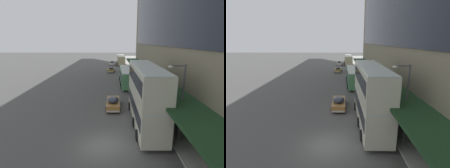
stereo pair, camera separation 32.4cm
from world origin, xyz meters
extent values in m
plane|color=#50504D|center=(0.00, 0.00, 0.00)|extent=(240.00, 240.00, 0.00)
cube|color=#1A391D|center=(6.40, 0.00, 3.85)|extent=(3.20, 72.00, 0.24)
cube|color=#51955C|center=(3.81, 21.60, 1.77)|extent=(2.53, 11.44, 2.84)
cube|color=black|center=(3.81, 21.60, 2.11)|extent=(2.57, 10.53, 1.25)
cube|color=silver|center=(3.81, 21.60, 3.24)|extent=(2.43, 11.44, 0.12)
cube|color=black|center=(3.83, 27.35, 2.94)|extent=(1.25, 0.06, 0.36)
cylinder|color=black|center=(2.57, 25.49, 0.50)|extent=(0.25, 1.00, 1.00)
cylinder|color=black|center=(5.07, 25.48, 0.50)|extent=(0.25, 1.00, 1.00)
cylinder|color=black|center=(2.55, 18.06, 0.50)|extent=(0.25, 1.00, 1.00)
cylinder|color=black|center=(5.05, 18.05, 0.50)|extent=(0.25, 1.00, 1.00)
cylinder|color=black|center=(2.56, 20.74, 0.50)|extent=(0.25, 1.00, 1.00)
cylinder|color=black|center=(5.06, 20.73, 0.50)|extent=(0.25, 1.00, 1.00)
cube|color=tan|center=(4.15, 53.05, 1.80)|extent=(2.65, 11.39, 2.90)
cube|color=black|center=(4.15, 53.05, 2.15)|extent=(2.68, 10.48, 1.28)
cube|color=silver|center=(4.15, 53.05, 3.30)|extent=(2.54, 11.39, 0.12)
cube|color=black|center=(4.18, 58.78, 3.00)|extent=(1.30, 0.07, 0.36)
cylinder|color=black|center=(2.87, 56.93, 0.50)|extent=(0.25, 1.00, 1.00)
cylinder|color=black|center=(5.47, 56.91, 0.50)|extent=(0.25, 1.00, 1.00)
cylinder|color=black|center=(2.84, 49.53, 0.50)|extent=(0.25, 1.00, 1.00)
cylinder|color=black|center=(5.43, 49.52, 0.50)|extent=(0.25, 1.00, 1.00)
cylinder|color=black|center=(2.85, 52.20, 0.50)|extent=(0.25, 1.00, 1.00)
cylinder|color=black|center=(5.45, 52.19, 0.50)|extent=(0.25, 1.00, 1.00)
cube|color=beige|center=(4.32, 4.32, 1.79)|extent=(2.52, 11.07, 2.89)
cube|color=black|center=(4.32, 4.32, 2.14)|extent=(2.55, 10.19, 1.27)
cube|color=silver|center=(4.32, 4.32, 3.29)|extent=(2.42, 11.07, 0.12)
cube|color=beige|center=(4.32, 4.32, 4.78)|extent=(2.52, 11.07, 2.89)
cube|color=black|center=(4.32, 4.32, 5.12)|extent=(2.55, 10.19, 1.27)
cube|color=silver|center=(4.32, 4.32, 6.27)|extent=(2.42, 11.07, 0.12)
cube|color=black|center=(4.35, 9.89, 5.97)|extent=(1.23, 0.07, 0.36)
cylinder|color=black|center=(3.11, 8.08, 0.50)|extent=(0.26, 1.00, 1.00)
cylinder|color=black|center=(5.56, 8.07, 0.50)|extent=(0.26, 1.00, 1.00)
cylinder|color=black|center=(3.07, 0.90, 0.50)|extent=(0.26, 1.00, 1.00)
cylinder|color=black|center=(5.52, 0.88, 0.50)|extent=(0.26, 1.00, 1.00)
cylinder|color=black|center=(3.08, 3.49, 0.50)|extent=(0.26, 1.00, 1.00)
cylinder|color=black|center=(5.54, 3.48, 0.50)|extent=(0.26, 1.00, 1.00)
cube|color=olive|center=(0.53, 36.72, 0.61)|extent=(2.03, 4.82, 0.78)
ellipsoid|color=#1E232D|center=(0.52, 36.49, 1.23)|extent=(1.70, 2.68, 0.50)
cube|color=silver|center=(0.67, 39.13, 0.37)|extent=(1.69, 0.21, 0.14)
cube|color=silver|center=(0.40, 34.32, 0.37)|extent=(1.69, 0.21, 0.14)
sphere|color=silver|center=(0.18, 39.13, 0.66)|extent=(0.18, 0.18, 0.18)
sphere|color=silver|center=(1.15, 39.07, 0.66)|extent=(0.18, 0.18, 0.18)
cylinder|color=black|center=(-0.27, 38.24, 0.32)|extent=(0.18, 0.65, 0.64)
cylinder|color=black|center=(1.50, 38.14, 0.32)|extent=(0.18, 0.65, 0.64)
cylinder|color=black|center=(-0.44, 35.31, 0.32)|extent=(0.18, 0.65, 0.64)
cylinder|color=black|center=(1.33, 35.21, 0.32)|extent=(0.18, 0.65, 0.64)
cube|color=#9E6E37|center=(0.93, 8.83, 0.60)|extent=(1.78, 4.48, 0.76)
ellipsoid|color=#1E232D|center=(0.93, 8.61, 1.22)|extent=(1.54, 2.47, 0.54)
cube|color=silver|center=(0.96, 11.11, 0.37)|extent=(1.63, 0.14, 0.14)
cube|color=silver|center=(0.90, 6.55, 0.37)|extent=(1.63, 0.14, 0.14)
sphere|color=silver|center=(0.49, 11.09, 0.65)|extent=(0.18, 0.18, 0.18)
sphere|color=silver|center=(1.44, 11.07, 0.65)|extent=(0.18, 0.18, 0.18)
cylinder|color=black|center=(0.09, 10.22, 0.32)|extent=(0.15, 0.64, 0.64)
cylinder|color=black|center=(1.81, 10.20, 0.32)|extent=(0.15, 0.64, 0.64)
cylinder|color=black|center=(0.06, 7.46, 0.32)|extent=(0.15, 0.64, 0.64)
cylinder|color=black|center=(1.77, 7.43, 0.32)|extent=(0.15, 0.64, 0.64)
cube|color=beige|center=(0.80, 50.34, 0.61)|extent=(1.83, 4.32, 0.78)
ellipsoid|color=#1E232D|center=(0.80, 50.12, 1.29)|extent=(1.60, 2.38, 0.64)
cube|color=silver|center=(0.81, 52.55, 0.37)|extent=(1.72, 0.13, 0.14)
cube|color=silver|center=(0.79, 48.13, 0.37)|extent=(1.72, 0.13, 0.14)
sphere|color=silver|center=(0.31, 52.52, 0.66)|extent=(0.18, 0.18, 0.18)
sphere|color=silver|center=(1.31, 52.52, 0.66)|extent=(0.18, 0.18, 0.18)
cylinder|color=black|center=(-0.10, 51.68, 0.32)|extent=(0.14, 0.64, 0.64)
cylinder|color=black|center=(1.71, 51.67, 0.32)|extent=(0.14, 0.64, 0.64)
cylinder|color=black|center=(-0.11, 49.01, 0.32)|extent=(0.14, 0.64, 0.64)
cylinder|color=black|center=(1.70, 49.00, 0.32)|extent=(0.14, 0.64, 0.64)
cylinder|color=black|center=(7.57, 8.19, 0.57)|extent=(0.16, 0.16, 0.85)
cylinder|color=black|center=(7.48, 8.31, 0.57)|extent=(0.16, 0.16, 0.85)
cube|color=black|center=(7.53, 8.25, 1.35)|extent=(0.43, 0.46, 0.70)
cylinder|color=black|center=(7.68, 8.04, 1.39)|extent=(0.10, 0.10, 0.63)
cylinder|color=black|center=(7.37, 8.46, 1.39)|extent=(0.10, 0.10, 0.63)
sphere|color=tan|center=(7.53, 8.25, 1.81)|extent=(0.22, 0.22, 0.22)
cylinder|color=black|center=(7.53, 8.25, 1.89)|extent=(0.33, 0.33, 0.02)
cylinder|color=black|center=(7.53, 8.25, 1.95)|extent=(0.21, 0.21, 0.12)
cylinder|color=#4C4C51|center=(6.71, 0.62, 3.55)|extent=(0.16, 0.16, 6.80)
cylinder|color=#4C4C51|center=(6.11, 0.62, 6.85)|extent=(1.20, 0.10, 0.10)
ellipsoid|color=silver|center=(5.51, 0.62, 6.77)|extent=(0.44, 0.28, 0.20)
camera|label=1|loc=(0.79, -13.32, 8.80)|focal=28.00mm
camera|label=2|loc=(1.11, -13.32, 8.80)|focal=28.00mm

